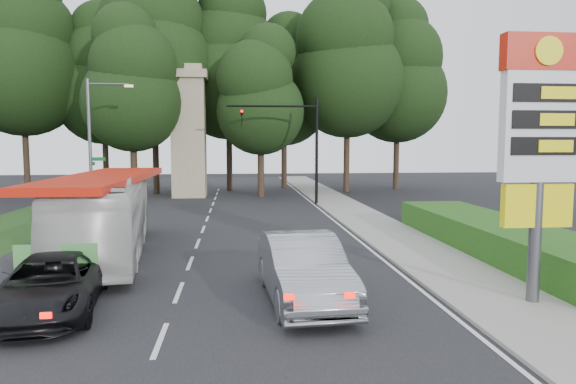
{
  "coord_description": "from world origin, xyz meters",
  "views": [
    {
      "loc": [
        1.65,
        -10.2,
        4.18
      ],
      "look_at": [
        3.7,
        10.32,
        2.2
      ],
      "focal_mm": 32.0,
      "sensor_mm": 36.0,
      "label": 1
    }
  ],
  "objects": [
    {
      "name": "tree_center_right",
      "position": [
        1.0,
        35.0,
        11.02
      ],
      "size": [
        9.24,
        9.24,
        18.15
      ],
      "color": "#2D2116",
      "rests_on": "ground"
    },
    {
      "name": "road_surface",
      "position": [
        0.0,
        12.0,
        0.01
      ],
      "size": [
        14.0,
        80.0,
        0.02
      ],
      "primitive_type": "cube",
      "color": "black",
      "rests_on": "ground"
    },
    {
      "name": "tree_west_mid",
      "position": [
        -16.0,
        35.0,
        11.69
      ],
      "size": [
        9.8,
        9.8,
        19.25
      ],
      "color": "#2D2116",
      "rests_on": "ground"
    },
    {
      "name": "gas_station_pylon",
      "position": [
        9.2,
        1.99,
        4.45
      ],
      "size": [
        2.1,
        0.45,
        6.85
      ],
      "color": "#59595E",
      "rests_on": "ground"
    },
    {
      "name": "sedan_silver",
      "position": [
        3.35,
        2.92,
        0.88
      ],
      "size": [
        2.23,
        5.44,
        1.75
      ],
      "primitive_type": "imported",
      "rotation": [
        0.0,
        0.0,
        0.07
      ],
      "color": "#A1A3A9",
      "rests_on": "ground"
    },
    {
      "name": "tree_center_left",
      "position": [
        -5.0,
        33.0,
        12.02
      ],
      "size": [
        10.08,
        10.08,
        19.8
      ],
      "color": "#2D2116",
      "rests_on": "ground"
    },
    {
      "name": "tree_west_near",
      "position": [
        -10.0,
        37.0,
        10.02
      ],
      "size": [
        8.4,
        8.4,
        16.5
      ],
      "color": "#2D2116",
      "rests_on": "ground"
    },
    {
      "name": "grass_verge_left",
      "position": [
        -9.5,
        18.0,
        0.01
      ],
      "size": [
        5.0,
        50.0,
        0.02
      ],
      "primitive_type": "cube",
      "color": "#193814",
      "rests_on": "ground"
    },
    {
      "name": "tree_far_east",
      "position": [
        16.0,
        35.0,
        10.35
      ],
      "size": [
        8.68,
        8.68,
        17.05
      ],
      "color": "#2D2116",
      "rests_on": "ground"
    },
    {
      "name": "tree_east_mid",
      "position": [
        11.0,
        33.0,
        11.35
      ],
      "size": [
        9.52,
        9.52,
        18.7
      ],
      "color": "#2D2116",
      "rests_on": "ground"
    },
    {
      "name": "tree_east_near",
      "position": [
        6.0,
        37.0,
        9.68
      ],
      "size": [
        8.12,
        8.12,
        15.95
      ],
      "color": "#2D2116",
      "rests_on": "ground"
    },
    {
      "name": "ground",
      "position": [
        0.0,
        0.0,
        0.0
      ],
      "size": [
        120.0,
        120.0,
        0.0
      ],
      "primitive_type": "plane",
      "color": "black",
      "rests_on": "ground"
    },
    {
      "name": "monument",
      "position": [
        -2.0,
        30.0,
        5.1
      ],
      "size": [
        3.0,
        3.0,
        10.05
      ],
      "color": "gray",
      "rests_on": "ground"
    },
    {
      "name": "tree_monument_left",
      "position": [
        -6.0,
        29.0,
        8.68
      ],
      "size": [
        7.28,
        7.28,
        14.3
      ],
      "color": "#2D2116",
      "rests_on": "ground"
    },
    {
      "name": "streetlight_signs",
      "position": [
        -6.99,
        22.01,
        4.44
      ],
      "size": [
        2.75,
        0.98,
        8.0
      ],
      "color": "#59595E",
      "rests_on": "ground"
    },
    {
      "name": "sidewalk_right",
      "position": [
        8.5,
        12.0,
        0.06
      ],
      "size": [
        3.0,
        80.0,
        0.12
      ],
      "primitive_type": "cube",
      "color": "gray",
      "rests_on": "ground"
    },
    {
      "name": "traffic_signal_mast",
      "position": [
        5.68,
        24.0,
        4.67
      ],
      "size": [
        6.1,
        0.35,
        7.2
      ],
      "color": "black",
      "rests_on": "ground"
    },
    {
      "name": "transit_bus",
      "position": [
        -3.18,
        9.08,
        1.51
      ],
      "size": [
        3.9,
        11.05,
        3.01
      ],
      "primitive_type": "imported",
      "rotation": [
        0.0,
        0.0,
        0.13
      ],
      "color": "silver",
      "rests_on": "ground"
    },
    {
      "name": "hedge",
      "position": [
        11.5,
        8.0,
        0.6
      ],
      "size": [
        3.0,
        14.0,
        1.2
      ],
      "primitive_type": "cube",
      "color": "#234F15",
      "rests_on": "ground"
    },
    {
      "name": "tree_monument_right",
      "position": [
        3.5,
        29.5,
        8.01
      ],
      "size": [
        6.72,
        6.72,
        13.2
      ],
      "color": "#2D2116",
      "rests_on": "ground"
    },
    {
      "name": "suv_charcoal",
      "position": [
        -2.96,
        2.67,
        0.69
      ],
      "size": [
        2.9,
        5.22,
        1.38
      ],
      "primitive_type": "imported",
      "rotation": [
        0.0,
        0.0,
        0.13
      ],
      "color": "black",
      "rests_on": "ground"
    }
  ]
}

